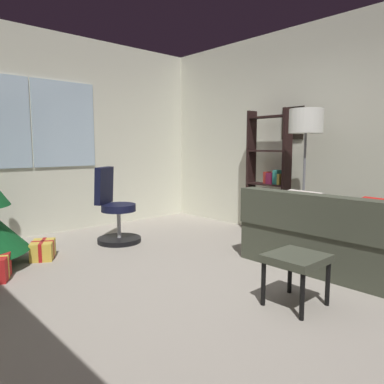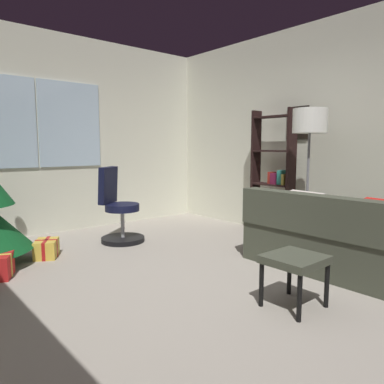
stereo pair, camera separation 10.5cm
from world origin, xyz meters
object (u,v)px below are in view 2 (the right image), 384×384
(gift_box_gold, at_px, (47,249))
(bookshelf, at_px, (273,181))
(office_chair, at_px, (118,213))
(floor_lamp, at_px, (310,129))
(footstool, at_px, (295,263))
(couch, at_px, (358,244))

(gift_box_gold, relative_size, bookshelf, 0.22)
(office_chair, height_order, floor_lamp, floor_lamp)
(footstool, relative_size, office_chair, 0.44)
(couch, height_order, gift_box_gold, couch)
(gift_box_gold, relative_size, floor_lamp, 0.23)
(gift_box_gold, relative_size, office_chair, 0.40)
(office_chair, bearing_deg, gift_box_gold, -174.66)
(couch, xyz_separation_m, bookshelf, (0.58, 1.50, 0.48))
(couch, height_order, footstool, couch)
(footstool, height_order, office_chair, office_chair)
(gift_box_gold, height_order, bookshelf, bookshelf)
(office_chair, distance_m, floor_lamp, 2.58)
(gift_box_gold, bearing_deg, floor_lamp, -34.87)
(gift_box_gold, xyz_separation_m, bookshelf, (2.78, -0.99, 0.66))
(gift_box_gold, distance_m, bookshelf, 3.02)
(footstool, xyz_separation_m, gift_box_gold, (-1.01, 2.55, -0.25))
(couch, bearing_deg, bookshelf, 68.67)
(couch, xyz_separation_m, office_chair, (-1.23, 2.57, 0.10))
(gift_box_gold, distance_m, office_chair, 1.01)
(floor_lamp, bearing_deg, footstool, -150.44)
(couch, xyz_separation_m, footstool, (-1.19, -0.07, 0.07))
(bookshelf, xyz_separation_m, floor_lamp, (-0.31, -0.74, 0.68))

